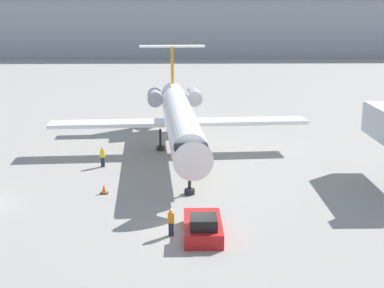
# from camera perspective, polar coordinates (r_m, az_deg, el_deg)

# --- Properties ---
(ground_plane) EXTENTS (600.00, 600.00, 0.00)m
(ground_plane) POSITION_cam_1_polar(r_m,az_deg,el_deg) (33.85, 0.29, -9.56)
(ground_plane) COLOR gray
(terminal_building) EXTENTS (180.00, 16.80, 16.38)m
(terminal_building) POSITION_cam_1_polar(r_m,az_deg,el_deg) (150.97, -0.83, 12.49)
(terminal_building) COLOR #8C939E
(terminal_building) RESTS_ON ground
(airplane_main) EXTENTS (24.83, 29.59, 9.27)m
(airplane_main) POSITION_cam_1_polar(r_m,az_deg,el_deg) (51.24, -1.36, 3.01)
(airplane_main) COLOR white
(airplane_main) RESTS_ON ground
(pushback_tug) EXTENTS (2.33, 4.53, 1.63)m
(pushback_tug) POSITION_cam_1_polar(r_m,az_deg,el_deg) (33.36, 1.16, -8.83)
(pushback_tug) COLOR #B21919
(pushback_tug) RESTS_ON ground
(worker_near_tug) EXTENTS (0.40, 0.25, 1.78)m
(worker_near_tug) POSITION_cam_1_polar(r_m,az_deg,el_deg) (33.25, -2.25, -8.27)
(worker_near_tug) COLOR #232838
(worker_near_tug) RESTS_ON ground
(worker_by_wing) EXTENTS (0.40, 0.25, 1.80)m
(worker_by_wing) POSITION_cam_1_polar(r_m,az_deg,el_deg) (47.64, -9.52, -1.31)
(worker_by_wing) COLOR #232838
(worker_by_wing) RESTS_ON ground
(traffic_cone_left) EXTENTS (0.58, 0.58, 0.73)m
(traffic_cone_left) POSITION_cam_1_polar(r_m,az_deg,el_deg) (41.11, -9.37, -4.77)
(traffic_cone_left) COLOR black
(traffic_cone_left) RESTS_ON ground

